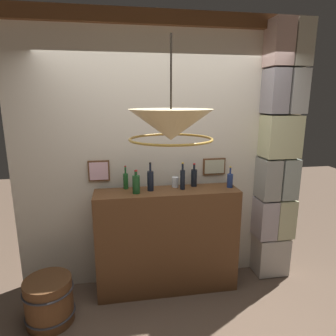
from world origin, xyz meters
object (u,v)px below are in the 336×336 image
liquor_bottle_amaro (183,179)px  liquor_bottle_tequila (126,181)px  liquor_bottle_whiskey (194,177)px  glass_tumbler_rocks (175,182)px  wooden_barrel (49,301)px  liquor_bottle_vermouth (136,184)px  liquor_bottle_mezcal (150,180)px  liquor_bottle_vodka (230,180)px  pendant_lamp (171,126)px

liquor_bottle_amaro → liquor_bottle_tequila: bearing=169.0°
liquor_bottle_whiskey → glass_tumbler_rocks: (-0.21, 0.00, -0.04)m
liquor_bottle_amaro → wooden_barrel: bearing=-165.6°
liquor_bottle_vermouth → liquor_bottle_whiskey: bearing=13.0°
liquor_bottle_tequila → liquor_bottle_whiskey: 0.73m
liquor_bottle_tequila → liquor_bottle_mezcal: liquor_bottle_mezcal is taller
liquor_bottle_vodka → pendant_lamp: pendant_lamp is taller
liquor_bottle_mezcal → glass_tumbler_rocks: 0.29m
liquor_bottle_vodka → liquor_bottle_mezcal: (-0.85, 0.02, 0.03)m
liquor_bottle_vermouth → liquor_bottle_amaro: size_ratio=0.83×
liquor_bottle_amaro → liquor_bottle_mezcal: (-0.33, 0.01, -0.00)m
pendant_lamp → liquor_bottle_whiskey: bearing=67.9°
liquor_bottle_mezcal → pendant_lamp: size_ratio=0.46×
liquor_bottle_mezcal → wooden_barrel: bearing=-160.6°
wooden_barrel → liquor_bottle_vodka: bearing=10.0°
liquor_bottle_vermouth → glass_tumbler_rocks: bearing=18.9°
liquor_bottle_vermouth → wooden_barrel: (-0.85, -0.29, -1.01)m
pendant_lamp → liquor_bottle_amaro: bearing=73.3°
liquor_bottle_tequila → pendant_lamp: 1.34m
liquor_bottle_vodka → glass_tumbler_rocks: (-0.57, 0.11, -0.03)m
liquor_bottle_vodka → glass_tumbler_rocks: liquor_bottle_vodka is taller
glass_tumbler_rocks → pendant_lamp: 1.33m
liquor_bottle_mezcal → glass_tumbler_rocks: size_ratio=2.74×
liquor_bottle_whiskey → liquor_bottle_vodka: bearing=-16.4°
liquor_bottle_vermouth → liquor_bottle_amaro: 0.49m
liquor_bottle_whiskey → liquor_bottle_mezcal: size_ratio=0.85×
liquor_bottle_vermouth → liquor_bottle_whiskey: liquor_bottle_whiskey is taller
liquor_bottle_vermouth → wooden_barrel: size_ratio=0.52×
liquor_bottle_vodka → liquor_bottle_amaro: liquor_bottle_amaro is taller
liquor_bottle_vermouth → liquor_bottle_vodka: 1.00m
liquor_bottle_whiskey → liquor_bottle_amaro: bearing=-148.2°
liquor_bottle_whiskey → liquor_bottle_amaro: size_ratio=0.88×
liquor_bottle_whiskey → liquor_bottle_vermouth: bearing=-167.0°
liquor_bottle_amaro → liquor_bottle_mezcal: size_ratio=0.96×
liquor_bottle_amaro → liquor_bottle_vermouth: bearing=-173.6°
liquor_bottle_tequila → liquor_bottle_amaro: (0.58, -0.11, 0.02)m
liquor_bottle_tequila → liquor_bottle_vodka: size_ratio=1.08×
liquor_bottle_tequila → liquor_bottle_vermouth: bearing=-59.4°
liquor_bottle_amaro → glass_tumbler_rocks: liquor_bottle_amaro is taller
liquor_bottle_vodka → liquor_bottle_amaro: (-0.51, 0.02, 0.03)m
liquor_bottle_vodka → liquor_bottle_mezcal: size_ratio=0.77×
liquor_bottle_mezcal → liquor_bottle_vermouth: bearing=-157.5°
liquor_bottle_mezcal → pendant_lamp: bearing=-88.2°
liquor_bottle_tequila → liquor_bottle_mezcal: 0.27m
liquor_bottle_mezcal → liquor_bottle_amaro: bearing=-1.3°
liquor_bottle_whiskey → liquor_bottle_vodka: size_ratio=1.10×
glass_tumbler_rocks → wooden_barrel: glass_tumbler_rocks is taller
wooden_barrel → liquor_bottle_whiskey: bearing=16.4°
liquor_bottle_amaro → pendant_lamp: pendant_lamp is taller
liquor_bottle_vodka → wooden_barrel: liquor_bottle_vodka is taller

